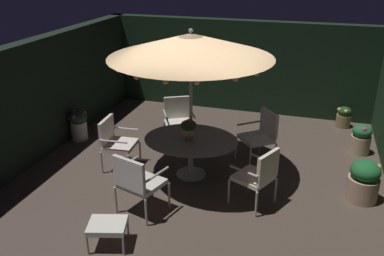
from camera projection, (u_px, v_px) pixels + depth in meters
ground_plane at (200, 178)px, 7.30m from camera, size 6.95×7.72×0.02m
hedge_backdrop_rear at (241, 66)px, 10.11m from camera, size 6.95×0.30×2.25m
hedge_backdrop_left at (34, 101)px, 7.74m from camera, size 0.30×7.72×2.25m
patio_dining_table at (191, 144)px, 7.15m from camera, size 1.67×1.40×0.72m
patio_umbrella at (191, 45)px, 6.46m from camera, size 2.70×2.70×2.63m
centerpiece_planter at (189, 128)px, 6.93m from camera, size 0.27×0.27×0.41m
patio_chair_north at (115, 140)px, 7.47m from camera, size 0.61×0.66×0.96m
patio_chair_northeast at (137, 180)px, 6.07m from camera, size 0.78×0.75×1.01m
patio_chair_east at (259, 174)px, 6.28m from camera, size 0.75×0.75×0.98m
patio_chair_southeast at (261, 133)px, 7.67m from camera, size 0.81×0.81×1.00m
patio_chair_south at (178, 118)px, 8.48m from camera, size 0.80×0.81×0.96m
ottoman_footrest at (107, 226)px, 5.49m from camera, size 0.60×0.54×0.36m
potted_plant_back_right at (364, 181)px, 6.53m from camera, size 0.50×0.50×0.70m
potted_plant_back_center at (78, 124)px, 8.68m from camera, size 0.39×0.40×0.65m
potted_plant_back_left at (344, 117)px, 9.37m from camera, size 0.33×0.33×0.48m
potted_plant_right_far at (361, 139)px, 8.10m from camera, size 0.39×0.39×0.61m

